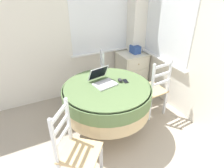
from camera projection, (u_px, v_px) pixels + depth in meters
The scene contains 10 objects.
corner_room_shell at pixel (138, 43), 2.65m from camera, with size 4.17×5.09×2.55m.
round_dining_table at pixel (107, 97), 2.74m from camera, with size 1.21×1.21×0.77m.
laptop at pixel (103, 80), 2.70m from camera, with size 0.34×0.37×0.21m.
computer_mouse at pixel (120, 80), 2.75m from camera, with size 0.06×0.09×0.05m.
cell_phone at pixel (125, 81), 2.77m from camera, with size 0.08×0.12×0.01m.
dining_chair_near_back_window at pixel (96, 78), 3.53m from camera, with size 0.50×0.48×0.98m.
dining_chair_near_right_window at pixel (154, 89), 3.20m from camera, with size 0.41×0.43×0.98m.
dining_chair_camera_near at pixel (76, 150), 2.11m from camera, with size 0.55×0.55×0.98m.
corner_cabinet at pixel (131, 70), 4.01m from camera, with size 0.52×0.50×0.74m.
storage_box at pixel (135, 49), 3.80m from camera, with size 0.15×0.19×0.14m.
Camera 1 is at (-0.35, -0.12, 2.10)m, focal length 32.00 mm.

